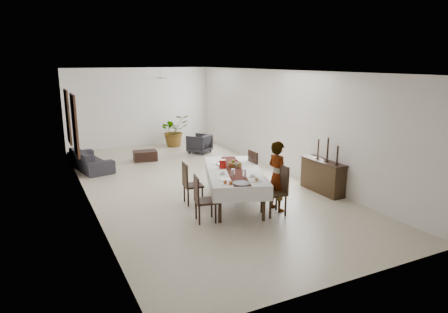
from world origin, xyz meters
TOP-DOWN VIEW (x-y plane):
  - floor at (0.00, 0.00)m, footprint 6.00×12.00m
  - ceiling at (0.00, 0.00)m, footprint 6.00×12.00m
  - wall_back at (0.00, 6.00)m, footprint 6.00×0.02m
  - wall_front at (0.00, -6.00)m, footprint 6.00×0.02m
  - wall_left at (-3.00, 0.00)m, footprint 0.02×12.00m
  - wall_right at (3.00, 0.00)m, footprint 0.02×12.00m
  - dining_table_top at (0.27, -1.89)m, footprint 1.95×2.88m
  - table_leg_fl at (-0.62, -2.91)m, footprint 0.10×0.10m
  - table_leg_fr at (0.30, -3.25)m, footprint 0.10×0.10m
  - table_leg_bl at (0.25, -0.54)m, footprint 0.10×0.10m
  - table_leg_br at (1.16, -0.87)m, footprint 0.10×0.10m
  - tablecloth_top at (0.27, -1.89)m, footprint 2.21×3.14m
  - tablecloth_drape_left at (-0.34, -1.67)m, footprint 0.99×2.69m
  - tablecloth_drape_right at (0.88, -2.11)m, footprint 0.99×2.69m
  - tablecloth_drape_near at (-0.21, -3.23)m, footprint 1.23×0.46m
  - tablecloth_drape_far at (0.76, -0.55)m, footprint 1.23×0.46m
  - table_runner at (0.27, -1.89)m, footprint 1.31×2.74m
  - red_pitcher at (0.07, -1.64)m, footprint 0.21×0.21m
  - pitcher_handle at (-0.02, -1.61)m, footprint 0.13×0.07m
  - wine_glass_near at (0.15, -2.61)m, footprint 0.08×0.08m
  - wine_glass_mid at (-0.04, -2.43)m, footprint 0.08×0.08m
  - wine_glass_far at (0.35, -1.86)m, footprint 0.08×0.08m
  - teacup_right at (0.36, -2.63)m, footprint 0.10×0.10m
  - saucer_right at (0.36, -2.63)m, footprint 0.17×0.17m
  - teacup_left at (-0.17, -2.14)m, footprint 0.10×0.10m
  - saucer_left at (-0.17, -2.14)m, footprint 0.17×0.17m
  - plate_near_right at (0.28, -2.96)m, footprint 0.27×0.27m
  - bread_near_right at (0.28, -2.96)m, footprint 0.10×0.10m
  - plate_near_left at (-0.32, -2.56)m, footprint 0.27×0.27m
  - plate_far_left at (0.15, -1.20)m, footprint 0.27×0.27m
  - serving_tray at (-0.12, -2.99)m, footprint 0.40×0.40m
  - jam_jar_a at (-0.36, -2.93)m, footprint 0.07×0.07m
  - jam_jar_b at (-0.45, -2.83)m, footprint 0.07×0.07m
  - fruit_basket at (0.42, -1.65)m, footprint 0.33×0.33m
  - fruit_red at (0.46, -1.64)m, footprint 0.10×0.10m
  - fruit_green at (0.39, -1.60)m, footprint 0.09×0.09m
  - chair_right_near_seat at (0.70, -3.02)m, footprint 0.51×0.51m
  - chair_right_near_leg_fl at (0.89, -3.23)m, footprint 0.05×0.05m
  - chair_right_near_leg_fr at (0.91, -2.83)m, footprint 0.05×0.05m
  - chair_right_near_leg_bl at (0.49, -3.21)m, footprint 0.05×0.05m
  - chair_right_near_leg_br at (0.51, -2.81)m, footprint 0.05×0.05m
  - chair_right_near_back at (0.93, -3.03)m, footprint 0.07×0.49m
  - chair_right_far_seat at (0.82, -1.47)m, footprint 0.50×0.50m
  - chair_right_far_leg_fl at (1.02, -1.67)m, footprint 0.05×0.05m
  - chair_right_far_leg_fr at (1.03, -1.27)m, footprint 0.05×0.05m
  - chair_right_far_leg_bl at (0.62, -1.66)m, footprint 0.05×0.05m
  - chair_right_far_leg_br at (0.63, -1.26)m, footprint 0.05×0.05m
  - chair_right_far_back at (1.04, -1.47)m, footprint 0.06×0.49m
  - chair_left_near_seat at (-0.86, -2.69)m, footprint 0.52×0.52m
  - chair_left_near_leg_fl at (-1.00, -2.48)m, footprint 0.05×0.05m
  - chair_left_near_leg_fr at (-1.07, -2.84)m, footprint 0.05×0.05m
  - chair_left_near_leg_bl at (-0.65, -2.55)m, footprint 0.05×0.05m
  - chair_left_near_leg_br at (-0.72, -2.91)m, footprint 0.05×0.05m
  - chair_left_near_back at (-1.06, -2.66)m, footprint 0.12×0.44m
  - chair_left_far_seat at (-0.68, -1.51)m, footprint 0.48×0.48m
  - chair_left_far_leg_fl at (-0.84, -1.31)m, footprint 0.05×0.05m
  - chair_left_far_leg_fr at (-0.88, -1.67)m, footprint 0.05×0.05m
  - chair_left_far_leg_bl at (-0.48, -1.35)m, footprint 0.05×0.05m
  - chair_left_far_leg_br at (-0.52, -1.71)m, footprint 0.05×0.05m
  - chair_left_far_back at (-0.88, -1.49)m, footprint 0.08×0.44m
  - woman at (0.93, -2.81)m, footprint 0.46×0.64m
  - sideboard_body at (2.78, -2.23)m, footprint 0.38×1.41m
  - sideboard_top at (2.78, -2.23)m, footprint 0.41×1.47m
  - candlestick_near_base at (2.78, -2.75)m, footprint 0.09×0.09m
  - candlestick_near_shaft at (2.78, -2.75)m, footprint 0.05×0.05m
  - candlestick_near_candle at (2.78, -2.75)m, footprint 0.03×0.03m
  - candlestick_mid_base at (2.78, -2.37)m, footprint 0.09×0.09m
  - candlestick_mid_shaft at (2.78, -2.37)m, footprint 0.05×0.05m
  - candlestick_mid_candle at (2.78, -2.37)m, footprint 0.03×0.03m
  - candlestick_far_base at (2.78, -2.00)m, footprint 0.09×0.09m
  - candlestick_far_shaft at (2.78, -2.00)m, footprint 0.05×0.05m
  - candlestick_far_candle at (2.78, -2.00)m, footprint 0.03×0.03m
  - sofa at (-2.49, 2.99)m, footprint 1.24×2.29m
  - armchair at (1.64, 3.61)m, footprint 1.09×1.09m
  - coffee_table at (-0.59, 3.30)m, footprint 0.87×0.63m
  - potted_plant at (1.19, 5.24)m, footprint 1.33×1.20m
  - mirror_frame_near at (-2.96, 2.20)m, footprint 0.06×1.05m
  - mirror_glass_near at (-2.92, 2.20)m, footprint 0.01×0.90m
  - mirror_frame_far at (-2.96, 4.30)m, footprint 0.06×1.05m
  - mirror_glass_far at (-2.92, 4.30)m, footprint 0.01×0.90m
  - fan_rod at (0.00, 3.00)m, footprint 0.04×0.04m
  - fan_hub at (0.00, 3.00)m, footprint 0.16×0.16m
  - fan_blade_n at (0.00, 3.35)m, footprint 0.10×0.55m
  - fan_blade_s at (0.00, 2.65)m, footprint 0.10×0.55m
  - fan_blade_e at (0.35, 3.00)m, footprint 0.55×0.10m
  - fan_blade_w at (-0.35, 3.00)m, footprint 0.55×0.10m

SIDE VIEW (x-z plane):
  - floor at x=0.00m, z-range 0.00..0.00m
  - coffee_table at x=-0.59m, z-range 0.00..0.36m
  - chair_left_far_leg_fl at x=-0.84m, z-range 0.00..0.44m
  - chair_left_far_leg_fr at x=-0.88m, z-range 0.00..0.44m
  - chair_left_far_leg_bl at x=-0.48m, z-range 0.00..0.44m
  - chair_left_far_leg_br at x=-0.52m, z-range 0.00..0.44m
  - chair_left_near_leg_fl at x=-1.00m, z-range 0.00..0.44m
  - chair_left_near_leg_fr at x=-1.07m, z-range 0.00..0.44m
  - chair_left_near_leg_bl at x=-0.65m, z-range 0.00..0.44m
  - chair_left_near_leg_br at x=-0.72m, z-range 0.00..0.44m
  - chair_right_far_leg_fl at x=1.02m, z-range 0.00..0.48m
  - chair_right_far_leg_fr at x=1.03m, z-range 0.00..0.48m
  - chair_right_far_leg_bl at x=0.62m, z-range 0.00..0.48m
  - chair_right_far_leg_br at x=0.63m, z-range 0.00..0.48m
  - chair_right_near_leg_fl at x=0.89m, z-range 0.00..0.49m
  - chair_right_near_leg_fr at x=0.91m, z-range 0.00..0.49m
  - chair_right_near_leg_bl at x=0.49m, z-range 0.00..0.49m
  - chair_right_near_leg_br at x=0.51m, z-range 0.00..0.49m
  - sofa at x=-2.49m, z-range 0.00..0.63m
  - armchair at x=1.64m, z-range 0.00..0.72m
  - table_leg_fl at x=-0.62m, z-range 0.00..0.78m
  - table_leg_fr at x=0.30m, z-range 0.00..0.78m
  - table_leg_bl at x=0.25m, z-range 0.00..0.78m
  - table_leg_br at x=1.16m, z-range 0.00..0.78m
  - sideboard_body at x=2.78m, z-range 0.00..0.85m
  - chair_left_far_seat at x=-0.68m, z-range 0.44..0.49m
  - chair_left_near_seat at x=-0.86m, z-range 0.44..0.49m
  - chair_right_far_seat at x=0.82m, z-range 0.48..0.54m
  - chair_right_near_seat at x=0.70m, z-range 0.49..0.54m
  - potted_plant at x=1.19m, z-range 0.00..1.31m
  - tablecloth_drape_left at x=-0.34m, z-range 0.51..0.84m
  - tablecloth_drape_right at x=0.88m, z-range 0.51..0.84m
  - tablecloth_drape_near at x=-0.21m, z-range 0.51..0.84m
  - tablecloth_drape_far at x=0.76m, z-range 0.51..0.84m
  - chair_left_far_back at x=-0.88m, z-range 0.48..1.04m
  - chair_left_near_back at x=-1.06m, z-range 0.48..1.05m
  - dining_table_top at x=0.27m, z-range 0.78..0.83m
  - woman at x=0.93m, z-range 0.00..1.67m
  - tablecloth_top at x=0.27m, z-range 0.83..0.84m
  - chair_right_far_back at x=1.04m, z-range 0.53..1.15m
  - table_runner at x=0.27m, z-range 0.84..0.85m
  - chair_right_near_back at x=0.93m, z-range 0.54..1.16m
  - saucer_right at x=0.36m, z-range 0.84..0.86m
  - saucer_left at x=-0.17m, z-range 0.84..0.86m
  - plate_near_right at x=0.28m, z-range 0.84..0.86m
  - plate_near_left at x=-0.32m, z-range 0.84..0.86m
  - plate_far_left at x=0.15m, z-range 0.84..0.86m
  - serving_tray at x=-0.12m, z-range 0.84..0.87m
  - sideboard_top at x=2.78m, z-range 0.85..0.87m
  - teacup_right at x=0.36m, z-range 0.84..0.91m
  - teacup_left at x=-0.17m, z-range 0.84..0.91m
  - bread_near_right at x=0.28m, z-range 0.83..0.93m
  - jam_jar_a at x=-0.36m, z-range 0.84..0.93m
  - jam_jar_b at x=-0.45m, z-range 0.84..0.93m
  - candlestick_near_base at x=2.78m, z-range 0.87..0.90m
  - candlestick_mid_base at x=2.78m, z-range 0.87..0.90m
  - candlestick_far_base at x=2.78m, z-range 0.87..0.90m
  - fruit_basket at x=0.42m, z-range 0.84..0.96m
  - wine_glass_near at x=0.15m, z-range 0.84..1.03m
  - wine_glass_mid at x=-0.04m, z-range 0.84..1.03m
  - wine_glass_far at x=0.35m, z-range 0.84..1.03m
  - red_pitcher at x=0.07m, z-range 0.84..1.07m
  - pitcher_handle at x=-0.02m, z-range 0.89..1.02m
  - fruit_green at x=0.39m, z-range 0.94..1.03m
  - fruit_red at x=0.46m, z-range 0.93..1.03m
  - candlestick_near_shaft at x=2.78m, z-range 0.90..1.37m
  - candlestick_far_shaft at x=2.78m, z-range 0.90..1.42m
  - candlestick_mid_shaft at x=2.78m, z-range 0.90..1.51m
  - candlestick_near_candle at x=2.78m, z-range 1.37..1.45m
  - candlestick_far_candle at x=2.78m, z-range 1.42..1.50m
  - candlestick_mid_candle at x=2.78m, z-range 1.51..1.59m
  - wall_back at x=0.00m, z-range 0.00..3.20m
  - wall_front at x=0.00m, z-range 0.00..3.20m
  - wall_left at x=-3.00m, z-range 0.00..3.20m
  - wall_right at x=3.00m, z-range 0.00..3.20m
  - mirror_frame_near at x=-2.96m, z-range 0.67..2.53m
  - mirror_glass_near at x=-2.92m, z-range 0.75..2.45m
  - mirror_frame_far at x=-2.96m, z-range 0.67..2.53m
  - mirror_glass_far at x=-2.92m, z-range 0.75..2.45m
  - fan_hub at x=0.00m, z-range 2.86..2.94m
  - fan_blade_n at x=0.00m, z-range 2.89..2.91m
  - fan_blade_s at x=0.00m, z-range 2.89..2.91m
  - fan_blade_e at x=0.35m, z-range 2.89..2.91m
  - fan_blade_w at x=-0.35m, z-range 2.89..2.91m
  - fan_rod at x=0.00m, z-range 3.00..3.20m
  - ceiling at x=0.00m, z-range 3.19..3.21m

